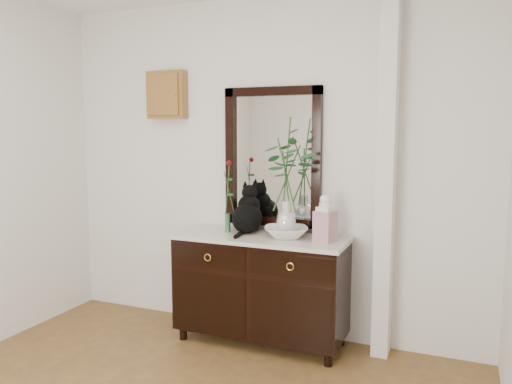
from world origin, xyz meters
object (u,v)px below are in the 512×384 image
at_px(cat, 247,209).
at_px(ginger_jar, 325,217).
at_px(sideboard, 261,283).
at_px(lotus_bowl, 286,232).

relative_size(cat, ginger_jar, 1.07).
bearing_deg(sideboard, lotus_bowl, 5.78).
relative_size(cat, lotus_bowl, 1.16).
bearing_deg(lotus_bowl, cat, 171.66).
height_order(lotus_bowl, ginger_jar, ginger_jar).
bearing_deg(ginger_jar, sideboard, 179.32).
relative_size(lotus_bowl, ginger_jar, 0.92).
bearing_deg(cat, sideboard, -32.96).
height_order(cat, ginger_jar, cat).
xyz_separation_m(cat, ginger_jar, (0.65, -0.08, -0.01)).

